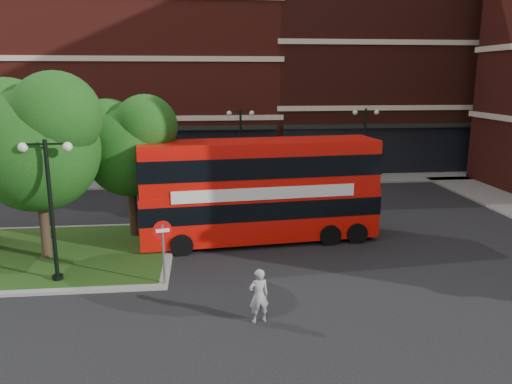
{
  "coord_description": "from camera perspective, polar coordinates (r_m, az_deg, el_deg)",
  "views": [
    {
      "loc": [
        -0.43,
        -16.56,
        7.0
      ],
      "look_at": [
        1.9,
        4.78,
        2.0
      ],
      "focal_mm": 35.0,
      "sensor_mm": 36.0,
      "label": 1
    }
  ],
  "objects": [
    {
      "name": "lamp_far_right",
      "position": [
        33.03,
        12.28,
        5.56
      ],
      "size": [
        1.72,
        0.36,
        5.0
      ],
      "color": "black",
      "rests_on": "ground"
    },
    {
      "name": "terrace_far_right",
      "position": [
        43.06,
        13.76,
        14.08
      ],
      "size": [
        18.0,
        12.0,
        16.0
      ],
      "primitive_type": "cube",
      "color": "#471911",
      "rests_on": "ground"
    },
    {
      "name": "pavement_far",
      "position": [
        33.79,
        -5.38,
        1.2
      ],
      "size": [
        44.0,
        3.0,
        0.12
      ],
      "primitive_type": "cube",
      "color": "slate",
      "rests_on": "ground"
    },
    {
      "name": "bus",
      "position": [
        21.18,
        0.41,
        0.91
      ],
      "size": [
        10.25,
        3.26,
        3.85
      ],
      "rotation": [
        0.0,
        0.0,
        0.1
      ],
      "color": "red",
      "rests_on": "ground"
    },
    {
      "name": "terrace_far_left",
      "position": [
        41.26,
        -17.23,
        12.55
      ],
      "size": [
        26.0,
        12.0,
        14.0
      ],
      "primitive_type": "cube",
      "color": "maroon",
      "rests_on": "ground"
    },
    {
      "name": "car_white",
      "position": [
        34.41,
        9.43,
        2.52
      ],
      "size": [
        4.76,
        1.78,
        1.55
      ],
      "primitive_type": "imported",
      "rotation": [
        0.0,
        0.0,
        1.6
      ],
      "color": "silver",
      "rests_on": "ground"
    },
    {
      "name": "traffic_island",
      "position": [
        22.09,
        -26.09,
        -6.57
      ],
      "size": [
        12.6,
        7.6,
        0.15
      ],
      "color": "gray",
      "rests_on": "ground"
    },
    {
      "name": "lamp_far_left",
      "position": [
        31.44,
        -1.76,
        5.48
      ],
      "size": [
        1.72,
        0.36,
        5.0
      ],
      "color": "black",
      "rests_on": "ground"
    },
    {
      "name": "woman",
      "position": [
        14.69,
        0.32,
        -11.77
      ],
      "size": [
        0.67,
        0.51,
        1.64
      ],
      "primitive_type": "imported",
      "rotation": [
        0.0,
        0.0,
        3.36
      ],
      "color": "gray",
      "rests_on": "ground"
    },
    {
      "name": "car_silver",
      "position": [
        32.01,
        -9.65,
        1.41
      ],
      "size": [
        3.66,
        1.67,
        1.22
      ],
      "primitive_type": "imported",
      "rotation": [
        0.0,
        0.0,
        1.64
      ],
      "color": "silver",
      "rests_on": "ground"
    },
    {
      "name": "tree_island_west",
      "position": [
        20.23,
        -24.07,
        5.72
      ],
      "size": [
        5.4,
        4.71,
        7.21
      ],
      "color": "#2D2116",
      "rests_on": "ground"
    },
    {
      "name": "ground",
      "position": [
        17.99,
        -4.44,
        -9.84
      ],
      "size": [
        120.0,
        120.0,
        0.0
      ],
      "primitive_type": "plane",
      "color": "black",
      "rests_on": "ground"
    },
    {
      "name": "tree_island_east",
      "position": [
        22.03,
        -14.48,
        5.5
      ],
      "size": [
        4.46,
        3.9,
        6.29
      ],
      "color": "#2D2116",
      "rests_on": "ground"
    },
    {
      "name": "lamp_island",
      "position": [
        18.0,
        -22.41,
        -1.3
      ],
      "size": [
        1.72,
        0.36,
        5.0
      ],
      "color": "black",
      "rests_on": "ground"
    },
    {
      "name": "no_entry_sign",
      "position": [
        16.98,
        -10.6,
        -5.43
      ],
      "size": [
        0.64,
        0.18,
        2.33
      ],
      "rotation": [
        0.0,
        0.0,
        0.2
      ],
      "color": "slate",
      "rests_on": "ground"
    }
  ]
}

